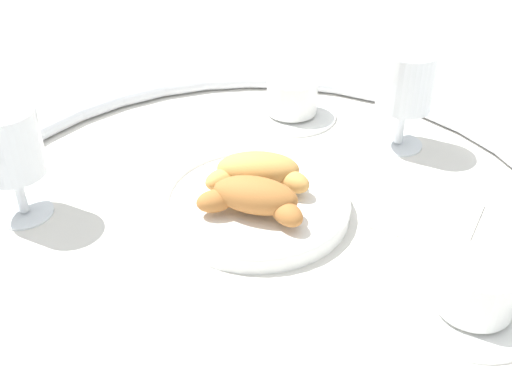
{
  "coord_description": "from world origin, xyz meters",
  "views": [
    {
      "loc": [
        -0.21,
        0.58,
        0.47
      ],
      "look_at": [
        0.01,
        -0.02,
        0.03
      ],
      "focal_mm": 45.79,
      "sensor_mm": 36.0,
      "label": 1
    }
  ],
  "objects_px": {
    "coffee_cup_near": "(477,293)",
    "folded_napkin": "(428,215)",
    "pastry_plate": "(256,204)",
    "coffee_cup_far": "(292,100)",
    "juice_glass_left": "(406,85)",
    "juice_glass_right": "(9,147)",
    "croissant_large": "(258,172)",
    "croissant_small": "(253,198)"
  },
  "relations": [
    {
      "from": "folded_napkin",
      "to": "juice_glass_right",
      "type": "bearing_deg",
      "value": 19.56
    },
    {
      "from": "croissant_large",
      "to": "croissant_small",
      "type": "relative_size",
      "value": 0.96
    },
    {
      "from": "croissant_small",
      "to": "coffee_cup_far",
      "type": "height_order",
      "value": "croissant_small"
    },
    {
      "from": "pastry_plate",
      "to": "croissant_large",
      "type": "relative_size",
      "value": 1.74
    },
    {
      "from": "pastry_plate",
      "to": "croissant_large",
      "type": "xyz_separation_m",
      "value": [
        0.01,
        -0.02,
        0.03
      ]
    },
    {
      "from": "juice_glass_left",
      "to": "folded_napkin",
      "type": "height_order",
      "value": "juice_glass_left"
    },
    {
      "from": "coffee_cup_far",
      "to": "juice_glass_left",
      "type": "relative_size",
      "value": 0.97
    },
    {
      "from": "juice_glass_left",
      "to": "folded_napkin",
      "type": "xyz_separation_m",
      "value": [
        -0.07,
        0.16,
        -0.09
      ]
    },
    {
      "from": "croissant_small",
      "to": "coffee_cup_near",
      "type": "xyz_separation_m",
      "value": [
        -0.25,
        0.05,
        -0.02
      ]
    },
    {
      "from": "croissant_large",
      "to": "juice_glass_left",
      "type": "distance_m",
      "value": 0.25
    },
    {
      "from": "croissant_small",
      "to": "folded_napkin",
      "type": "xyz_separation_m",
      "value": [
        -0.19,
        -0.09,
        -0.04
      ]
    },
    {
      "from": "coffee_cup_near",
      "to": "juice_glass_right",
      "type": "xyz_separation_m",
      "value": [
        0.52,
        0.02,
        0.07
      ]
    },
    {
      "from": "croissant_small",
      "to": "juice_glass_left",
      "type": "distance_m",
      "value": 0.28
    },
    {
      "from": "croissant_large",
      "to": "folded_napkin",
      "type": "bearing_deg",
      "value": -169.03
    },
    {
      "from": "croissant_small",
      "to": "folded_napkin",
      "type": "relative_size",
      "value": 1.24
    },
    {
      "from": "croissant_large",
      "to": "coffee_cup_far",
      "type": "xyz_separation_m",
      "value": [
        0.03,
        -0.23,
        -0.02
      ]
    },
    {
      "from": "pastry_plate",
      "to": "croissant_large",
      "type": "bearing_deg",
      "value": -74.98
    },
    {
      "from": "coffee_cup_near",
      "to": "juice_glass_left",
      "type": "distance_m",
      "value": 0.34
    },
    {
      "from": "pastry_plate",
      "to": "croissant_small",
      "type": "bearing_deg",
      "value": 104.13
    },
    {
      "from": "coffee_cup_near",
      "to": "folded_napkin",
      "type": "distance_m",
      "value": 0.16
    },
    {
      "from": "juice_glass_right",
      "to": "croissant_large",
      "type": "bearing_deg",
      "value": -154.15
    },
    {
      "from": "pastry_plate",
      "to": "coffee_cup_far",
      "type": "height_order",
      "value": "coffee_cup_far"
    },
    {
      "from": "pastry_plate",
      "to": "juice_glass_left",
      "type": "bearing_deg",
      "value": -120.92
    },
    {
      "from": "coffee_cup_near",
      "to": "coffee_cup_far",
      "type": "xyz_separation_m",
      "value": [
        0.3,
        -0.33,
        0.0
      ]
    },
    {
      "from": "folded_napkin",
      "to": "juice_glass_left",
      "type": "bearing_deg",
      "value": -67.46
    },
    {
      "from": "coffee_cup_near",
      "to": "pastry_plate",
      "type": "bearing_deg",
      "value": -17.3
    },
    {
      "from": "juice_glass_right",
      "to": "coffee_cup_far",
      "type": "bearing_deg",
      "value": -122.61
    },
    {
      "from": "coffee_cup_near",
      "to": "folded_napkin",
      "type": "height_order",
      "value": "coffee_cup_near"
    },
    {
      "from": "juice_glass_left",
      "to": "juice_glass_right",
      "type": "bearing_deg",
      "value": 39.19
    },
    {
      "from": "juice_glass_right",
      "to": "juice_glass_left",
      "type": "bearing_deg",
      "value": -140.81
    },
    {
      "from": "coffee_cup_far",
      "to": "folded_napkin",
      "type": "height_order",
      "value": "coffee_cup_far"
    },
    {
      "from": "croissant_large",
      "to": "coffee_cup_far",
      "type": "distance_m",
      "value": 0.23
    },
    {
      "from": "pastry_plate",
      "to": "coffee_cup_near",
      "type": "bearing_deg",
      "value": 162.7
    },
    {
      "from": "pastry_plate",
      "to": "juice_glass_left",
      "type": "xyz_separation_m",
      "value": [
        -0.13,
        -0.22,
        0.08
      ]
    },
    {
      "from": "folded_napkin",
      "to": "croissant_large",
      "type": "bearing_deg",
      "value": 10.97
    },
    {
      "from": "croissant_large",
      "to": "juice_glass_right",
      "type": "relative_size",
      "value": 0.93
    },
    {
      "from": "coffee_cup_near",
      "to": "juice_glass_right",
      "type": "height_order",
      "value": "juice_glass_right"
    },
    {
      "from": "croissant_small",
      "to": "juice_glass_left",
      "type": "relative_size",
      "value": 0.98
    },
    {
      "from": "pastry_plate",
      "to": "coffee_cup_near",
      "type": "distance_m",
      "value": 0.27
    },
    {
      "from": "croissant_large",
      "to": "juice_glass_left",
      "type": "relative_size",
      "value": 0.93
    },
    {
      "from": "croissant_small",
      "to": "juice_glass_right",
      "type": "bearing_deg",
      "value": 14.66
    },
    {
      "from": "croissant_small",
      "to": "croissant_large",
      "type": "bearing_deg",
      "value": -75.47
    }
  ]
}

